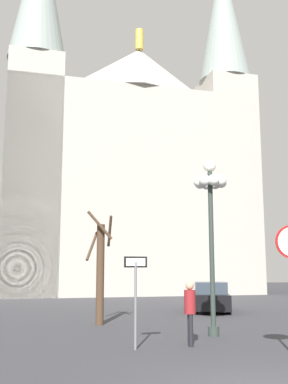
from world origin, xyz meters
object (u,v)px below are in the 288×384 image
object	(u,v)px
parked_car_near_black	(210,297)
pedestrian_walking	(190,307)
one_way_arrow_sign	(136,289)
street_lamp	(210,201)
bare_tree	(100,269)
cathedral	(129,172)

from	to	relation	value
parked_car_near_black	pedestrian_walking	distance (m)	10.82
one_way_arrow_sign	street_lamp	distance (m)	4.47
street_lamp	bare_tree	bearing A→B (deg)	133.43
bare_tree	cathedral	bearing A→B (deg)	79.55
cathedral	one_way_arrow_sign	distance (m)	29.00
bare_tree	pedestrian_walking	xyz separation A→B (m)	(2.14, -5.37, -1.03)
street_lamp	pedestrian_walking	distance (m)	3.94
cathedral	one_way_arrow_sign	size ratio (longest dim) A/B	13.38
parked_car_near_black	pedestrian_walking	xyz separation A→B (m)	(-3.80, -10.12, 0.39)
one_way_arrow_sign	parked_car_near_black	distance (m)	11.73
one_way_arrow_sign	pedestrian_walking	xyz separation A→B (m)	(1.59, 0.27, -0.51)
cathedral	pedestrian_walking	bearing A→B (deg)	-93.93
one_way_arrow_sign	bare_tree	xyz separation A→B (m)	(-0.56, 5.64, 0.52)
bare_tree	parked_car_near_black	size ratio (longest dim) A/B	0.93
bare_tree	pedestrian_walking	bearing A→B (deg)	-68.25
bare_tree	pedestrian_walking	size ratio (longest dim) A/B	2.46
cathedral	street_lamp	size ratio (longest dim) A/B	5.69
cathedral	pedestrian_walking	world-z (taller)	cathedral
one_way_arrow_sign	parked_car_near_black	xyz separation A→B (m)	(5.38, 10.39, -0.89)
pedestrian_walking	bare_tree	bearing A→B (deg)	111.75
street_lamp	parked_car_near_black	bearing A→B (deg)	73.01
bare_tree	pedestrian_walking	distance (m)	5.87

